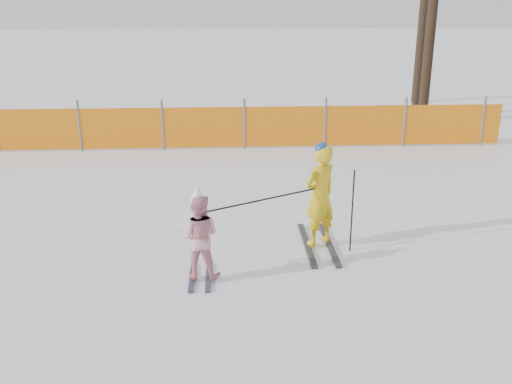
# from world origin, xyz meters

# --- Properties ---
(ground) EXTENTS (120.00, 120.00, 0.00)m
(ground) POSITION_xyz_m (0.00, 0.00, 0.00)
(ground) COLOR white
(ground) RESTS_ON ground
(adult) EXTENTS (0.67, 1.58, 1.62)m
(adult) POSITION_xyz_m (0.97, 0.83, 0.80)
(adult) COLOR black
(adult) RESTS_ON ground
(child) EXTENTS (0.63, 0.84, 1.36)m
(child) POSITION_xyz_m (-0.79, -0.14, 0.62)
(child) COLOR black
(child) RESTS_ON ground
(ski_poles) EXTENTS (2.12, 0.87, 1.26)m
(ski_poles) POSITION_xyz_m (0.65, 0.46, 0.81)
(ski_poles) COLOR black
(ski_poles) RESTS_ON ground
(safety_fence) EXTENTS (16.48, 0.06, 1.25)m
(safety_fence) POSITION_xyz_m (-1.74, 6.69, 0.56)
(safety_fence) COLOR #595960
(safety_fence) RESTS_ON ground
(tree_trunks) EXTENTS (1.20, 3.81, 6.66)m
(tree_trunks) POSITION_xyz_m (5.76, 10.77, 3.05)
(tree_trunks) COLOR black
(tree_trunks) RESTS_ON ground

